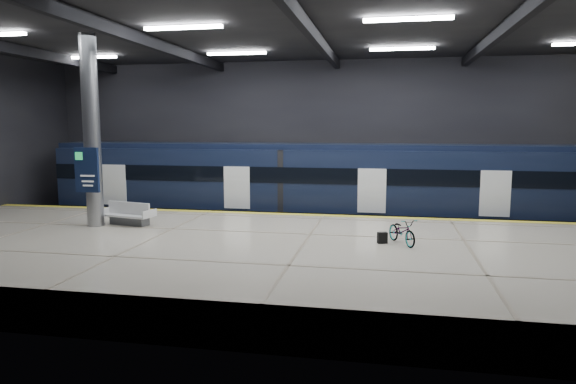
# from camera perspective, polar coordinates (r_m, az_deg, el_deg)

# --- Properties ---
(ground) EXTENTS (30.00, 30.00, 0.00)m
(ground) POSITION_cam_1_polar(r_m,az_deg,el_deg) (18.75, 2.93, -7.36)
(ground) COLOR black
(ground) RESTS_ON ground
(room_shell) EXTENTS (30.10, 16.10, 8.05)m
(room_shell) POSITION_cam_1_polar(r_m,az_deg,el_deg) (18.16, 3.05, 10.37)
(room_shell) COLOR black
(room_shell) RESTS_ON ground
(platform) EXTENTS (30.00, 11.00, 1.10)m
(platform) POSITION_cam_1_polar(r_m,az_deg,el_deg) (16.22, 1.72, -7.70)
(platform) COLOR #C0B5A2
(platform) RESTS_ON ground
(safety_strip) EXTENTS (30.00, 0.40, 0.01)m
(safety_strip) POSITION_cam_1_polar(r_m,az_deg,el_deg) (21.18, 3.98, -2.59)
(safety_strip) COLOR gold
(safety_strip) RESTS_ON platform
(rails) EXTENTS (30.00, 1.52, 0.16)m
(rails) POSITION_cam_1_polar(r_m,az_deg,el_deg) (24.06, 4.74, -3.88)
(rails) COLOR gray
(rails) RESTS_ON ground
(train) EXTENTS (29.40, 2.84, 3.79)m
(train) POSITION_cam_1_polar(r_m,az_deg,el_deg) (23.68, 6.48, 0.77)
(train) COLOR black
(train) RESTS_ON ground
(bench) EXTENTS (2.05, 1.19, 0.85)m
(bench) POSITION_cam_1_polar(r_m,az_deg,el_deg) (20.03, -17.22, -2.64)
(bench) COLOR #595B60
(bench) RESTS_ON platform
(bicycle) EXTENTS (1.21, 1.64, 0.82)m
(bicycle) POSITION_cam_1_polar(r_m,az_deg,el_deg) (16.39, 12.56, -4.26)
(bicycle) COLOR #99999E
(bicycle) RESTS_ON platform
(pannier_bag) EXTENTS (0.34, 0.27, 0.35)m
(pannier_bag) POSITION_cam_1_polar(r_m,az_deg,el_deg) (16.43, 10.44, -5.02)
(pannier_bag) COLOR black
(pannier_bag) RESTS_ON platform
(info_column) EXTENTS (0.90, 0.78, 6.90)m
(info_column) POSITION_cam_1_polar(r_m,az_deg,el_deg) (19.91, -21.01, 6.02)
(info_column) COLOR #9EA0A5
(info_column) RESTS_ON platform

